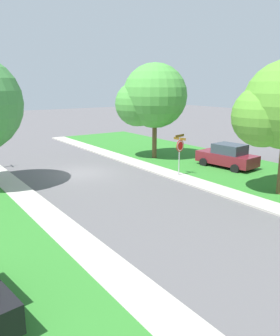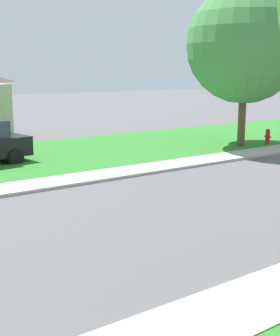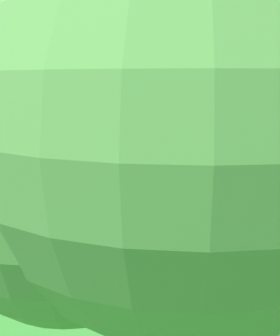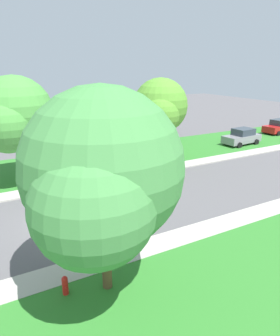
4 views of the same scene
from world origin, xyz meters
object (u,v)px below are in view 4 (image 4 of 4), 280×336
Objects in this scene: stop_sign_far_corner at (104,154)px; fire_hydrant at (65,286)px; car_red_far_down_street at (279,127)px; tree_across_right at (14,116)px; tree_sidewalk_far at (160,108)px; car_grey_kerbside_mid at (242,137)px; house_left_setback at (123,119)px; car_maroon_driveway_right at (86,153)px; tree_across_left at (101,177)px.

stop_sign_far_corner is 3.34× the size of fire_hydrant.
tree_across_right reaches higher than car_red_far_down_street.
tree_sidewalk_far is at bearing 106.27° from stop_sign_far_corner.
car_red_far_down_street is 19.88m from tree_sidewalk_far.
house_left_setback reaches higher than car_grey_kerbside_mid.
fire_hydrant is at bearing -1.96° from tree_across_right.
tree_across_right is at bearing -84.72° from car_red_far_down_street.
house_left_setback is at bearing -109.00° from car_red_far_down_street.
car_grey_kerbside_mid and car_red_far_down_street have the same top height.
car_grey_kerbside_mid is 8.59m from car_red_far_down_street.
car_red_far_down_street is 0.62× the size of tree_sidewalk_far.
house_left_setback is (-9.14, 12.46, -2.46)m from tree_across_right.
tree_across_left is at bearing -17.08° from car_maroon_driveway_right.
tree_across_right is (2.84, -30.74, 3.96)m from car_red_far_down_street.
stop_sign_far_corner is 0.37× the size of tree_across_right.
car_maroon_driveway_right is (-1.76, -16.64, 0.00)m from car_grey_kerbside_mid.
house_left_setback is at bearing 149.29° from fire_hydrant.
car_grey_kerbside_mid is at bearing 50.23° from house_left_setback.
car_grey_kerbside_mid is 16.73m from car_maroon_driveway_right.
car_red_far_down_street is 19.40m from house_left_setback.
fire_hydrant is at bearing -63.72° from car_red_far_down_street.
house_left_setback is at bearing 147.91° from stop_sign_far_corner.
stop_sign_far_corner is at bearing 72.41° from tree_across_right.
stop_sign_far_corner is 0.39× the size of tree_sidewalk_far.
car_grey_kerbside_mid is 0.62× the size of tree_sidewalk_far.
car_grey_kerbside_mid is 26.01m from tree_across_left.
stop_sign_far_corner reaches higher than car_grey_kerbside_mid.
car_grey_kerbside_mid is 5.32× the size of fire_hydrant.
tree_across_left is 16.89m from tree_sidewalk_far.
tree_across_left is at bearing -61.71° from car_red_far_down_street.
tree_across_left is at bearing 62.15° from fire_hydrant.
tree_sidewalk_far is (0.96, -10.93, 3.81)m from car_grey_kerbside_mid.
fire_hydrant is at bearing -117.85° from tree_across_left.
car_red_far_down_street is at bearing 100.42° from stop_sign_far_corner.
car_grey_kerbside_mid is at bearing 83.97° from car_maroon_driveway_right.
tree_sidewalk_far is 11.45m from tree_across_right.
tree_across_left is (14.12, -21.52, 3.77)m from car_grey_kerbside_mid.
stop_sign_far_corner is at bearing -79.58° from car_red_far_down_street.
car_maroon_driveway_right is at bearing 157.89° from fire_hydrant.
tree_across_right is at bearing -107.59° from stop_sign_far_corner.
tree_across_left reaches higher than car_red_far_down_street.
tree_across_right is at bearing -53.74° from house_left_setback.
tree_across_left is at bearing -38.80° from tree_sidewalk_far.
tree_across_left is at bearing 3.74° from tree_across_right.
car_red_far_down_street is (-1.96, 8.36, 0.00)m from car_grey_kerbside_mid.
tree_across_left reaches higher than car_maroon_driveway_right.
car_grey_kerbside_mid is 0.99× the size of car_red_far_down_street.
tree_across_left reaches higher than stop_sign_far_corner.
car_grey_kerbside_mid is 0.47× the size of house_left_setback.
stop_sign_far_corner is 12.89m from house_left_setback.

